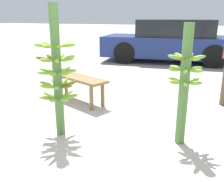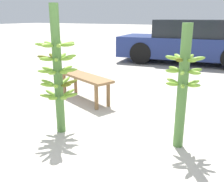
# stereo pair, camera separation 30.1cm
# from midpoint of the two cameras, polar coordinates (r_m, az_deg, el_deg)

# --- Properties ---
(ground_plane) EXTENTS (80.00, 80.00, 0.00)m
(ground_plane) POSITION_cam_midpoint_polar(r_m,az_deg,el_deg) (2.76, -5.88, -13.35)
(ground_plane) COLOR #B2AA9E
(banana_stalk_left) EXTENTS (0.47, 0.47, 1.52)m
(banana_stalk_left) POSITION_cam_midpoint_polar(r_m,az_deg,el_deg) (2.94, -15.32, 4.10)
(banana_stalk_left) COLOR #4C7A38
(banana_stalk_left) RESTS_ON ground_plane
(banana_stalk_center) EXTENTS (0.39, 0.39, 1.32)m
(banana_stalk_center) POSITION_cam_midpoint_polar(r_m,az_deg,el_deg) (2.71, 13.19, 1.84)
(banana_stalk_center) COLOR #4C7A38
(banana_stalk_center) RESTS_ON ground_plane
(market_bench) EXTENTS (1.23, 0.75, 0.43)m
(market_bench) POSITION_cam_midpoint_polar(r_m,az_deg,el_deg) (4.18, -10.06, 2.30)
(market_bench) COLOR olive
(market_bench) RESTS_ON ground_plane
(parked_car) EXTENTS (4.22, 2.16, 1.29)m
(parked_car) POSITION_cam_midpoint_polar(r_m,az_deg,el_deg) (8.11, 12.25, 11.03)
(parked_car) COLOR navy
(parked_car) RESTS_ON ground_plane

